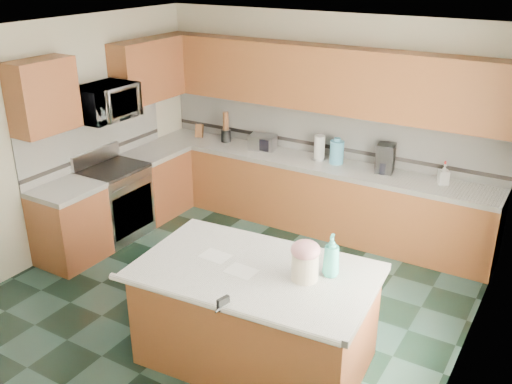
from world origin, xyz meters
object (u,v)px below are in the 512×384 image
Objects in this scene: treat_jar at (305,266)px; soap_bottle_island at (331,255)px; coffee_maker at (385,158)px; island_base at (256,318)px; knife_block at (199,131)px; island_top at (256,272)px; toaster_oven at (263,142)px.

soap_bottle_island reaches higher than treat_jar.
coffee_maker is at bearing 111.43° from treat_jar.
treat_jar reaches higher than island_base.
knife_block is (-2.56, 2.71, 0.58)m from island_base.
treat_jar is at bearing 4.69° from island_top.
island_top reaches higher than island_base.
treat_jar is at bearing -93.98° from coffee_maker.
island_base is 5.43× the size of coffee_maker.
coffee_maker reaches higher than treat_jar.
toaster_oven is (-2.09, 2.47, -0.08)m from soap_bottle_island.
toaster_oven is at bearing 118.20° from soap_bottle_island.
island_top is 5.83× the size of toaster_oven.
island_base is 0.95× the size of island_top.
island_top is at bearing -102.86° from coffee_maker.
knife_block is (-2.98, 2.64, -0.02)m from treat_jar.
knife_block is 0.55× the size of toaster_oven.
island_top is 3.73m from knife_block.
treat_jar is at bearing -64.86° from toaster_oven.
soap_bottle_island is at bearing 17.40° from island_top.
treat_jar is 0.23m from soap_bottle_island.
knife_block is at bearing 129.66° from soap_bottle_island.
toaster_oven is (-1.52, 2.71, 0.13)m from island_top.
island_base is 8.19× the size of treat_jar.
soap_bottle_island is 1.07× the size of toaster_oven.
treat_jar reaches higher than island_top.
island_base is at bearing -154.82° from treat_jar.
coffee_maker is at bearing 87.45° from soap_bottle_island.
island_top is 0.65m from soap_bottle_island.
island_base is 5.53× the size of toaster_oven.
knife_block reaches higher than island_top.
island_top is 5.72× the size of coffee_maker.
island_top is at bearing -68.29° from knife_block.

